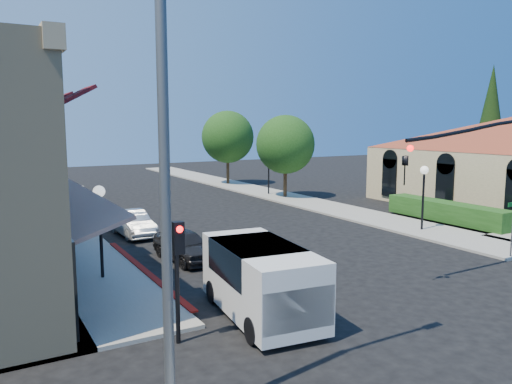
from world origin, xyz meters
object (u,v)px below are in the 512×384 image
lamppost_left_far (47,174)px  cobra_streetlight (183,154)px  street_tree_b (228,137)px  secondary_signal (178,259)px  lamppost_left_near (100,208)px  signal_mast_arm (508,168)px  white_van (262,276)px  parked_car_c (79,199)px  parked_car_b (132,223)px  lamppost_right_near (424,181)px  street_tree_a (285,145)px  parked_car_a (185,245)px  conifer_far (491,117)px  parked_car_d (65,190)px  lamppost_right_far (269,162)px

lamppost_left_far → cobra_streetlight: bearing=-91.5°
street_tree_b → cobra_streetlight: (-17.95, -34.00, 0.72)m
secondary_signal → lamppost_left_near: lamppost_left_near is taller
signal_mast_arm → white_van: 11.37m
lamppost_left_near → parked_car_c: lamppost_left_near is taller
street_tree_b → parked_car_b: street_tree_b is taller
lamppost_right_near → parked_car_c: (-14.70, 17.00, -2.06)m
street_tree_a → parked_car_a: bearing=-136.3°
street_tree_a → secondary_signal: street_tree_a is taller
conifer_far → parked_car_d: 37.00m
signal_mast_arm → parked_car_d: 31.96m
parked_car_d → lamppost_left_near: bearing=-88.0°
signal_mast_arm → parked_car_b: signal_mast_arm is taller
signal_mast_arm → secondary_signal: signal_mast_arm is taller
lamppost_left_far → lamppost_right_near: same height
signal_mast_arm → parked_car_d: bearing=112.3°
signal_mast_arm → lamppost_left_near: bearing=155.6°
conifer_far → cobra_streetlight: 42.20m
lamppost_left_near → parked_car_a: (3.70, 1.03, -2.07)m
street_tree_a → parked_car_b: 16.28m
conifer_far → parked_car_b: 34.02m
white_van → secondary_signal: bearing=-169.3°
signal_mast_arm → cobra_streetlight: cobra_streetlight is taller
lamppost_right_near → parked_car_a: (-13.30, 1.03, -2.07)m
signal_mast_arm → parked_car_d: signal_mast_arm is taller
secondary_signal → lamppost_right_far: size_ratio=0.93×
street_tree_a → street_tree_b: bearing=90.0°
white_van → parked_car_a: (0.35, 7.08, -0.60)m
conifer_far → parked_car_a: 34.48m
parked_car_b → signal_mast_arm: bearing=-52.5°
cobra_streetlight → white_van: (4.00, 3.95, -4.00)m
street_tree_a → cobra_streetlight: size_ratio=0.70×
lamppost_left_near → lamppost_right_far: bearing=43.3°
street_tree_b → parked_car_a: street_tree_b is taller
lamppost_right_near → parked_car_a: 13.50m
parked_car_b → lamppost_left_near: bearing=-117.1°
white_van → parked_car_a: 7.11m
parked_car_a → lamppost_right_near: bearing=-9.0°
lamppost_right_near → parked_car_b: lamppost_right_near is taller
lamppost_left_near → lamppost_right_near: size_ratio=1.00×
cobra_streetlight → lamppost_right_near: cobra_streetlight is taller
parked_car_a → parked_car_d: (-1.40, 21.86, -0.05)m
signal_mast_arm → lamppost_left_far: size_ratio=2.24×
conifer_far → white_van: conifer_far is taller
lamppost_right_far → parked_car_b: 16.77m
secondary_signal → white_van: size_ratio=0.64×
parked_car_a → parked_car_d: size_ratio=0.88×
conifer_far → white_van: (-33.15, -16.05, -5.09)m
street_tree_b → lamppost_right_near: bearing=-90.7°
lamppost_right_far → street_tree_a: bearing=-81.5°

